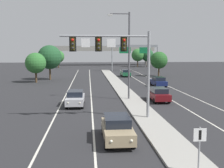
% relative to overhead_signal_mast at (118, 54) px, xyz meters
% --- Properties ---
extents(median_island, '(2.40, 110.00, 0.15)m').
position_rel_overhead_signal_mast_xyz_m(median_island, '(2.61, 3.33, -5.42)').
color(median_island, '#9E9B93').
rests_on(median_island, ground).
extents(lane_stripe_oncoming_center, '(0.14, 100.00, 0.01)m').
position_rel_overhead_signal_mast_xyz_m(lane_stripe_oncoming_center, '(-2.09, 10.33, -5.50)').
color(lane_stripe_oncoming_center, silver).
rests_on(lane_stripe_oncoming_center, ground).
extents(lane_stripe_receding_center, '(0.14, 100.00, 0.01)m').
position_rel_overhead_signal_mast_xyz_m(lane_stripe_receding_center, '(7.31, 10.33, -5.50)').
color(lane_stripe_receding_center, silver).
rests_on(lane_stripe_receding_center, ground).
extents(edge_stripe_left, '(0.14, 100.00, 0.01)m').
position_rel_overhead_signal_mast_xyz_m(edge_stripe_left, '(-5.39, 10.33, -5.50)').
color(edge_stripe_left, silver).
rests_on(edge_stripe_left, ground).
extents(edge_stripe_right, '(0.14, 100.00, 0.01)m').
position_rel_overhead_signal_mast_xyz_m(edge_stripe_right, '(10.61, 10.33, -5.50)').
color(edge_stripe_right, silver).
rests_on(edge_stripe_right, ground).
extents(overhead_signal_mast, '(7.40, 0.44, 7.20)m').
position_rel_overhead_signal_mast_xyz_m(overhead_signal_mast, '(0.00, 0.00, 0.00)').
color(overhead_signal_mast, gray).
rests_on(overhead_signal_mast, median_island).
extents(median_sign_post, '(0.60, 0.10, 2.20)m').
position_rel_overhead_signal_mast_xyz_m(median_sign_post, '(2.57, -10.82, -3.91)').
color(median_sign_post, gray).
rests_on(median_sign_post, median_island).
extents(street_lamp_median, '(2.58, 0.28, 10.00)m').
position_rel_overhead_signal_mast_xyz_m(street_lamp_median, '(2.09, 9.09, 0.29)').
color(street_lamp_median, '#4C4C51').
rests_on(street_lamp_median, median_island).
extents(car_oncoming_tan, '(1.83, 4.47, 1.58)m').
position_rel_overhead_signal_mast_xyz_m(car_oncoming_tan, '(-0.61, -5.41, -4.68)').
color(car_oncoming_tan, tan).
rests_on(car_oncoming_tan, ground).
extents(car_oncoming_silver, '(1.89, 4.50, 1.58)m').
position_rel_overhead_signal_mast_xyz_m(car_oncoming_silver, '(-3.80, 6.15, -4.68)').
color(car_oncoming_silver, '#B7B7BC').
rests_on(car_oncoming_silver, ground).
extents(car_receding_darkred, '(1.84, 4.48, 1.58)m').
position_rel_overhead_signal_mast_xyz_m(car_receding_darkred, '(5.59, 7.92, -4.68)').
color(car_receding_darkred, '#5B0F14').
rests_on(car_receding_darkred, ground).
extents(car_receding_navy, '(1.91, 4.51, 1.58)m').
position_rel_overhead_signal_mast_xyz_m(car_receding_navy, '(8.87, 20.58, -4.68)').
color(car_receding_navy, '#141E4C').
rests_on(car_receding_navy, ground).
extents(car_receding_green, '(1.92, 4.51, 1.58)m').
position_rel_overhead_signal_mast_xyz_m(car_receding_green, '(5.88, 37.97, -4.68)').
color(car_receding_green, '#195633').
rests_on(car_receding_green, ground).
extents(highway_sign_gantry, '(13.28, 0.42, 7.50)m').
position_rel_overhead_signal_mast_xyz_m(highway_sign_gantry, '(10.81, 54.33, 0.66)').
color(highway_sign_gantry, gray).
rests_on(highway_sign_gantry, ground).
extents(overpass_bridge, '(42.40, 6.40, 7.65)m').
position_rel_overhead_signal_mast_xyz_m(overpass_bridge, '(2.61, 87.36, 0.28)').
color(overpass_bridge, gray).
rests_on(overpass_bridge, ground).
extents(tree_far_right_b, '(3.86, 3.86, 5.59)m').
position_rel_overhead_signal_mast_xyz_m(tree_far_right_b, '(13.50, 38.03, -1.86)').
color(tree_far_right_b, '#4C3823').
rests_on(tree_far_right_b, ground).
extents(tree_far_left_a, '(4.76, 4.76, 6.88)m').
position_rel_overhead_signal_mast_xyz_m(tree_far_left_a, '(-10.04, 32.75, -1.00)').
color(tree_far_left_a, '#4C3823').
rests_on(tree_far_left_a, ground).
extents(tree_far_right_a, '(4.48, 4.48, 6.48)m').
position_rel_overhead_signal_mast_xyz_m(tree_far_right_a, '(18.73, 74.18, -1.27)').
color(tree_far_right_a, '#4C3823').
rests_on(tree_far_right_a, ground).
extents(tree_far_left_b, '(4.05, 4.05, 5.87)m').
position_rel_overhead_signal_mast_xyz_m(tree_far_left_b, '(-12.39, 70.68, -1.67)').
color(tree_far_left_b, '#4C3823').
rests_on(tree_far_left_b, ground).
extents(tree_far_left_c, '(3.76, 3.76, 5.44)m').
position_rel_overhead_signal_mast_xyz_m(tree_far_left_c, '(-11.91, 28.04, -1.95)').
color(tree_far_left_c, '#4C3823').
rests_on(tree_far_left_c, ground).
extents(tree_far_right_c, '(4.49, 4.49, 6.49)m').
position_rel_overhead_signal_mast_xyz_m(tree_far_right_c, '(15.21, 73.79, -1.26)').
color(tree_far_right_c, '#4C3823').
rests_on(tree_far_right_c, ground).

